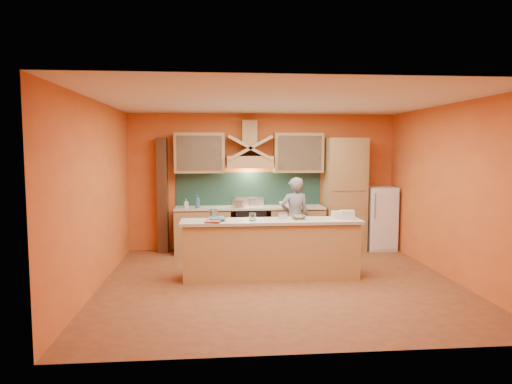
{
  "coord_description": "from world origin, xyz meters",
  "views": [
    {
      "loc": [
        -0.98,
        -6.9,
        2.08
      ],
      "look_at": [
        -0.29,
        0.9,
        1.34
      ],
      "focal_mm": 32.0,
      "sensor_mm": 36.0,
      "label": 1
    }
  ],
  "objects": [
    {
      "name": "base_cabinet_right",
      "position": [
        0.65,
        2.2,
        0.43
      ],
      "size": [
        1.1,
        0.6,
        0.86
      ],
      "primitive_type": "cube",
      "color": "#AB824E",
      "rests_on": "floor"
    },
    {
      "name": "soap_bottle_a",
      "position": [
        -1.57,
        2.16,
        1.01
      ],
      "size": [
        0.1,
        0.1,
        0.18
      ],
      "primitive_type": "imported",
      "rotation": [
        0.0,
        0.0,
        0.31
      ],
      "color": "beige",
      "rests_on": "counter_top"
    },
    {
      "name": "pot_small",
      "position": [
        -0.22,
        2.37,
        0.98
      ],
      "size": [
        0.21,
        0.21,
        0.16
      ],
      "primitive_type": "cylinder",
      "rotation": [
        0.0,
        0.0,
        0.03
      ],
      "color": "#B8B7BE",
      "rests_on": "stove"
    },
    {
      "name": "range_hood",
      "position": [
        -0.3,
        2.25,
        1.82
      ],
      "size": [
        0.92,
        0.5,
        0.24
      ],
      "primitive_type": "cube",
      "color": "#AB824E",
      "rests_on": "wall_back"
    },
    {
      "name": "wall_front",
      "position": [
        0.0,
        -2.5,
        1.4
      ],
      "size": [
        5.5,
        0.02,
        2.8
      ],
      "primitive_type": "cube",
      "color": "orange",
      "rests_on": "floor"
    },
    {
      "name": "person",
      "position": [
        0.52,
        1.66,
        0.77
      ],
      "size": [
        0.61,
        0.44,
        1.55
      ],
      "primitive_type": "imported",
      "rotation": [
        0.0,
        0.0,
        3.27
      ],
      "color": "gray",
      "rests_on": "floor"
    },
    {
      "name": "wall_right",
      "position": [
        2.75,
        0.0,
        1.4
      ],
      "size": [
        0.02,
        5.0,
        2.8
      ],
      "primitive_type": "cube",
      "color": "orange",
      "rests_on": "floor"
    },
    {
      "name": "island_body",
      "position": [
        -0.1,
        0.3,
        0.44
      ],
      "size": [
        2.8,
        0.55,
        0.88
      ],
      "primitive_type": "cube",
      "color": "tan",
      "rests_on": "floor"
    },
    {
      "name": "pot_large",
      "position": [
        -0.54,
        2.07,
        0.98
      ],
      "size": [
        0.31,
        0.31,
        0.15
      ],
      "primitive_type": "cylinder",
      "rotation": [
        0.0,
        0.0,
        -0.3
      ],
      "color": "silver",
      "rests_on": "stove"
    },
    {
      "name": "backsplash",
      "position": [
        -0.3,
        2.48,
        1.25
      ],
      "size": [
        3.0,
        0.03,
        0.7
      ],
      "primitive_type": "cube",
      "color": "#18362E",
      "rests_on": "wall_back"
    },
    {
      "name": "base_cabinet_left",
      "position": [
        -1.25,
        2.2,
        0.43
      ],
      "size": [
        1.1,
        0.6,
        0.86
      ],
      "primitive_type": "cube",
      "color": "#AB824E",
      "rests_on": "floor"
    },
    {
      "name": "upper_cabinet_left",
      "position": [
        -1.3,
        2.33,
        2.0
      ],
      "size": [
        1.0,
        0.35,
        0.8
      ],
      "primitive_type": "cube",
      "color": "#AB824E",
      "rests_on": "wall_back"
    },
    {
      "name": "island_top",
      "position": [
        -0.1,
        0.3,
        0.92
      ],
      "size": [
        2.9,
        0.62,
        0.05
      ],
      "primitive_type": "cube",
      "color": "beige",
      "rests_on": "island_body"
    },
    {
      "name": "book_upper",
      "position": [
        -1.08,
        0.31,
        0.98
      ],
      "size": [
        0.27,
        0.35,
        0.03
      ],
      "primitive_type": "imported",
      "rotation": [
        0.0,
        0.0,
        0.08
      ],
      "color": "#3B6683",
      "rests_on": "island_top"
    },
    {
      "name": "counter_top",
      "position": [
        -0.3,
        2.2,
        0.9
      ],
      "size": [
        3.0,
        0.62,
        0.04
      ],
      "primitive_type": "cube",
      "color": "beige",
      "rests_on": "base_cabinet_left"
    },
    {
      "name": "grocery_bag_b",
      "position": [
        1.02,
        0.39,
        1.0
      ],
      "size": [
        0.2,
        0.16,
        0.12
      ],
      "primitive_type": "cube",
      "rotation": [
        0.0,
        0.0,
        0.07
      ],
      "color": "beige",
      "rests_on": "island_top"
    },
    {
      "name": "trim_column_left",
      "position": [
        -2.05,
        2.35,
        1.15
      ],
      "size": [
        0.2,
        0.3,
        2.3
      ],
      "primitive_type": "cube",
      "color": "#472816",
      "rests_on": "floor"
    },
    {
      "name": "dish_rack",
      "position": [
        0.47,
        2.05,
        0.97
      ],
      "size": [
        0.34,
        0.29,
        0.1
      ],
      "primitive_type": "cube",
      "rotation": [
        0.0,
        0.0,
        -0.22
      ],
      "color": "white",
      "rests_on": "counter_top"
    },
    {
      "name": "jar_small",
      "position": [
        -0.4,
        0.25,
        1.01
      ],
      "size": [
        0.12,
        0.12,
        0.13
      ],
      "primitive_type": "cylinder",
      "rotation": [
        0.0,
        0.0,
        -0.11
      ],
      "color": "silver",
      "rests_on": "island_top"
    },
    {
      "name": "mixing_bowl",
      "position": [
        0.35,
        0.34,
        0.98
      ],
      "size": [
        0.31,
        0.31,
        0.06
      ],
      "primitive_type": "imported",
      "rotation": [
        0.0,
        0.0,
        0.29
      ],
      "color": "silver",
      "rests_on": "island_top"
    },
    {
      "name": "pantry_column",
      "position": [
        1.65,
        2.2,
        1.15
      ],
      "size": [
        0.8,
        0.6,
        2.3
      ],
      "primitive_type": "cube",
      "color": "#AB824E",
      "rests_on": "floor"
    },
    {
      "name": "book_lower",
      "position": [
        -1.14,
        0.19,
        0.96
      ],
      "size": [
        0.29,
        0.36,
        0.03
      ],
      "primitive_type": "imported",
      "rotation": [
        0.0,
        0.0,
        -0.18
      ],
      "color": "#A7543B",
      "rests_on": "island_top"
    },
    {
      "name": "jar_large",
      "position": [
        -1.03,
        0.45,
        1.03
      ],
      "size": [
        0.16,
        0.16,
        0.16
      ],
      "primitive_type": "cylinder",
      "rotation": [
        0.0,
        0.0,
        0.18
      ],
      "color": "white",
      "rests_on": "island_top"
    },
    {
      "name": "fridge",
      "position": [
        2.4,
        2.2,
        0.65
      ],
      "size": [
        0.58,
        0.6,
        1.3
      ],
      "primitive_type": "cube",
      "color": "white",
      "rests_on": "floor"
    },
    {
      "name": "kitchen_scale",
      "position": [
        0.1,
        0.36,
        0.99
      ],
      "size": [
        0.13,
        0.13,
        0.09
      ],
      "primitive_type": "cube",
      "rotation": [
        0.0,
        0.0,
        0.19
      ],
      "color": "silver",
      "rests_on": "island_top"
    },
    {
      "name": "wall_back",
      "position": [
        0.0,
        2.5,
        1.4
      ],
      "size": [
        5.5,
        0.02,
        2.8
      ],
      "primitive_type": "cube",
      "color": "orange",
      "rests_on": "floor"
    },
    {
      "name": "cloth",
      "position": [
        0.14,
        0.31,
        0.95
      ],
      "size": [
        0.23,
        0.18,
        0.01
      ],
      "primitive_type": "cube",
      "rotation": [
        0.0,
        0.0,
        0.1
      ],
      "color": "beige",
      "rests_on": "island_top"
    },
    {
      "name": "wall_left",
      "position": [
        -2.75,
        0.0,
        1.4
      ],
      "size": [
        0.02,
        5.0,
        2.8
      ],
      "primitive_type": "cube",
      "color": "orange",
      "rests_on": "floor"
    },
    {
      "name": "soap_bottle_b",
      "position": [
        -1.35,
        2.06,
        1.05
      ],
      "size": [
        0.11,
        0.11,
        0.27
      ],
      "primitive_type": "imported",
      "rotation": [
        0.0,
        0.0,
        -0.09
      ],
      "color": "#345D8F",
      "rests_on": "counter_top"
    },
    {
      "name": "grocery_bag_a",
      "position": [
        1.14,
        0.27,
        1.02
      ],
      "size": [
        0.24,
        0.2,
        0.14
      ],
      "primitive_type": "cube",
      "rotation": [
        0.0,
        0.0,
        -0.13
      ],
      "color": "beige",
      "rests_on": "island_top"
    },
    {
      "name": "hood_chimney",
      "position": [
        -0.3,
        2.35,
        2.4
      ],
      "size": [
        0.3,
        0.3,
        0.5
      ],
      "primitive_type": "cube",
      "color": "#AB824E",
      "rests_on": "wall_back"
    },
    {
      "name": "upper_cabinet_right",
      "position": [
        0.7,
        2.33,
        2.0
      ],
      "size": [
        1.0,
        0.35,
        0.8
      ],
      "primitive_type": "cube",
      "color": "#AB824E",
      "rests_on": "wall_back"
    },
    {
      "name": "bowl_back",
      "position": [
        0.44,
        2.32,
        0.96
      ],
      "size": [
        0.26,
        0.26,
        0.08
      ],
      "primitive_type": "imported",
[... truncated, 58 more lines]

